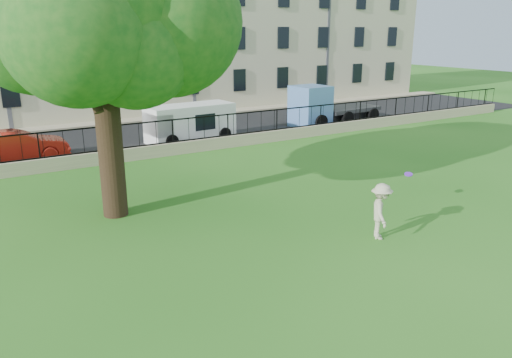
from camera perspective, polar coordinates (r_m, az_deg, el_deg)
ground at (r=14.69m, az=8.93°, el=-6.91°), size 120.00×120.00×0.00m
retaining_wall at (r=24.50m, az=-9.40°, el=3.46°), size 50.00×0.40×0.60m
iron_railing at (r=24.32m, az=-9.50°, el=5.41°), size 50.00×0.05×1.13m
street at (r=28.88m, az=-12.94°, el=4.68°), size 60.00×9.00×0.01m
sidewalk at (r=33.76m, az=-15.83°, el=6.27°), size 60.00×1.40×0.12m
building_row at (r=38.76m, az=-19.12°, el=17.49°), size 56.40×10.40×13.80m
tree at (r=16.07m, az=-18.17°, el=18.84°), size 8.08×6.28×10.01m
man at (r=14.79m, az=14.08°, el=-3.60°), size 1.12×1.23×1.65m
frisbee at (r=17.23m, az=17.03°, el=0.53°), size 0.30×0.31×0.12m
red_sedan at (r=25.29m, az=-25.52°, el=3.40°), size 4.33×1.58×1.42m
white_van at (r=27.29m, az=-7.50°, el=6.37°), size 4.83×2.18×1.98m
blue_truck at (r=32.54m, az=8.93°, el=8.48°), size 6.13×2.48×2.52m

